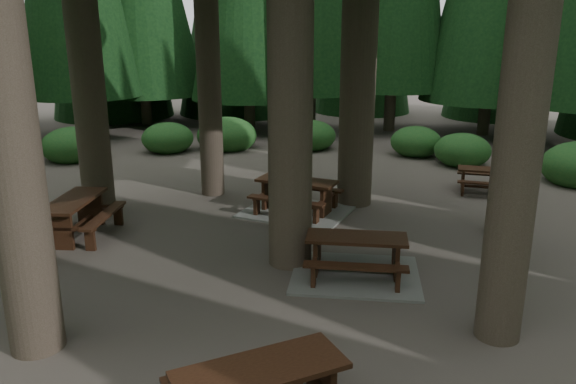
{
  "coord_description": "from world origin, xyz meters",
  "views": [
    {
      "loc": [
        1.06,
        -10.14,
        4.48
      ],
      "look_at": [
        0.72,
        1.42,
        1.1
      ],
      "focal_mm": 35.0,
      "sensor_mm": 36.0,
      "label": 1
    }
  ],
  "objects_px": {
    "picnic_table_a": "(356,263)",
    "picnic_table_b": "(74,212)",
    "picnic_table_d": "(487,177)",
    "picnic_table_c": "(297,201)"
  },
  "relations": [
    {
      "from": "picnic_table_c",
      "to": "picnic_table_d",
      "type": "xyz_separation_m",
      "value": [
        5.34,
        1.98,
        0.15
      ]
    },
    {
      "from": "picnic_table_a",
      "to": "picnic_table_c",
      "type": "distance_m",
      "value": 3.95
    },
    {
      "from": "picnic_table_a",
      "to": "picnic_table_b",
      "type": "bearing_deg",
      "value": 167.96
    },
    {
      "from": "picnic_table_a",
      "to": "picnic_table_b",
      "type": "height_order",
      "value": "picnic_table_b"
    },
    {
      "from": "picnic_table_d",
      "to": "picnic_table_a",
      "type": "bearing_deg",
      "value": -111.63
    },
    {
      "from": "picnic_table_a",
      "to": "picnic_table_d",
      "type": "xyz_separation_m",
      "value": [
        4.18,
        5.75,
        0.18
      ]
    },
    {
      "from": "picnic_table_a",
      "to": "picnic_table_d",
      "type": "height_order",
      "value": "picnic_table_a"
    },
    {
      "from": "picnic_table_a",
      "to": "picnic_table_d",
      "type": "distance_m",
      "value": 7.11
    },
    {
      "from": "picnic_table_a",
      "to": "picnic_table_c",
      "type": "relative_size",
      "value": 0.81
    },
    {
      "from": "picnic_table_b",
      "to": "picnic_table_d",
      "type": "height_order",
      "value": "picnic_table_b"
    }
  ]
}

